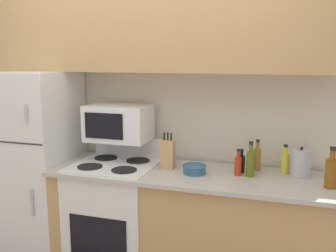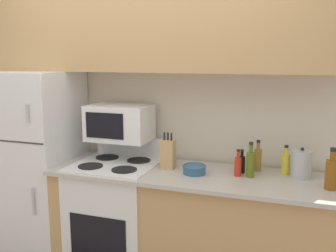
% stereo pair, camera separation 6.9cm
% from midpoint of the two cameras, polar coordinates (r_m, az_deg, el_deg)
% --- Properties ---
extents(wall_back, '(8.00, 0.05, 2.55)m').
position_cam_midpoint_polar(wall_back, '(3.24, -0.49, 1.24)').
color(wall_back, beige).
rests_on(wall_back, ground_plane).
extents(lower_cabinets, '(2.09, 0.67, 0.94)m').
position_cam_midpoint_polar(lower_cabinets, '(3.04, 3.65, -15.40)').
color(lower_cabinets, tan).
rests_on(lower_cabinets, ground_plane).
extents(refrigerator, '(0.71, 0.68, 1.68)m').
position_cam_midpoint_polar(refrigerator, '(3.52, -18.90, -5.87)').
color(refrigerator, white).
rests_on(refrigerator, ground_plane).
extents(upper_cabinets, '(2.80, 0.35, 0.74)m').
position_cam_midpoint_polar(upper_cabinets, '(3.02, -1.80, 15.20)').
color(upper_cabinets, tan).
rests_on(upper_cabinets, refrigerator).
extents(stove, '(0.65, 0.65, 1.11)m').
position_cam_midpoint_polar(stove, '(3.22, -7.17, -13.56)').
color(stove, white).
rests_on(stove, ground_plane).
extents(microwave, '(0.51, 0.34, 0.29)m').
position_cam_midpoint_polar(microwave, '(3.12, -6.75, 0.51)').
color(microwave, white).
rests_on(microwave, stove).
extents(knife_block, '(0.10, 0.10, 0.29)m').
position_cam_midpoint_polar(knife_block, '(2.91, 0.73, -4.29)').
color(knife_block, tan).
rests_on(knife_block, lower_cabinets).
extents(bowl, '(0.18, 0.18, 0.07)m').
position_cam_midpoint_polar(bowl, '(2.81, 4.74, -6.57)').
color(bowl, '#335B84').
rests_on(bowl, lower_cabinets).
extents(bottle_olive_oil, '(0.06, 0.06, 0.26)m').
position_cam_midpoint_polar(bottle_olive_oil, '(2.78, 13.14, -5.58)').
color(bottle_olive_oil, '#5B6619').
rests_on(bottle_olive_oil, lower_cabinets).
extents(bottle_cooking_spray, '(0.06, 0.06, 0.22)m').
position_cam_midpoint_polar(bottle_cooking_spray, '(2.92, 18.13, -5.37)').
color(bottle_cooking_spray, gold).
rests_on(bottle_cooking_spray, lower_cabinets).
extents(bottle_hot_sauce, '(0.05, 0.05, 0.20)m').
position_cam_midpoint_polar(bottle_hot_sauce, '(2.79, 11.30, -5.94)').
color(bottle_hot_sauce, red).
rests_on(bottle_hot_sauce, lower_cabinets).
extents(bottle_vinegar, '(0.06, 0.06, 0.24)m').
position_cam_midpoint_polar(bottle_vinegar, '(2.95, 14.18, -4.87)').
color(bottle_vinegar, olive).
rests_on(bottle_vinegar, lower_cabinets).
extents(bottle_whiskey, '(0.08, 0.08, 0.28)m').
position_cam_midpoint_polar(bottle_whiskey, '(2.70, 24.34, -6.57)').
color(bottle_whiskey, brown).
rests_on(bottle_whiskey, lower_cabinets).
extents(bottle_soy_sauce, '(0.05, 0.05, 0.18)m').
position_cam_midpoint_polar(bottle_soy_sauce, '(2.88, 11.85, -5.64)').
color(bottle_soy_sauce, black).
rests_on(bottle_soy_sauce, lower_cabinets).
extents(kettle, '(0.14, 0.14, 0.23)m').
position_cam_midpoint_polar(kettle, '(2.87, 20.32, -5.48)').
color(kettle, '#B7B7BC').
rests_on(kettle, lower_cabinets).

